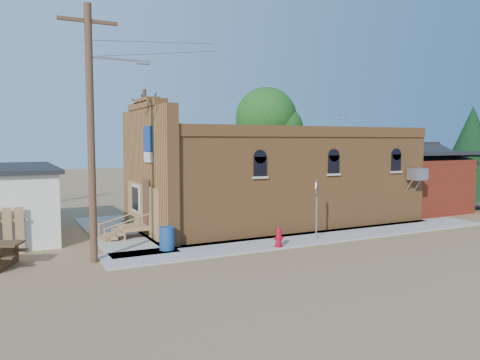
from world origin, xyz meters
name	(u,v)px	position (x,y,z in m)	size (l,w,h in m)	color
ground	(304,246)	(0.00, 0.00, 0.00)	(120.00, 120.00, 0.00)	olive
sidewalk_south	(320,237)	(1.50, 0.90, 0.04)	(19.00, 2.20, 0.08)	#9E9991
sidewalk_west	(118,233)	(-6.30, 6.00, 0.04)	(2.60, 10.00, 0.08)	#9E9991
brick_bar	(271,178)	(1.64, 5.49, 2.34)	(16.40, 7.97, 6.30)	#A36431
red_shed	(406,174)	(11.50, 5.50, 2.27)	(5.40, 6.40, 4.30)	#5B1B0F
utility_pole	(92,128)	(-8.14, 1.20, 4.77)	(3.12, 0.26, 9.00)	#4E311F
tree_bare_near	(145,114)	(-3.00, 13.00, 5.96)	(2.80, 2.80, 7.65)	#4B3D2B
tree_leafy	(266,118)	(6.00, 13.50, 5.93)	(4.40, 4.40, 8.15)	#4B3D2B
evergreen_tree	(472,150)	(15.50, 4.00, 3.71)	(3.60, 3.60, 6.50)	#4B3D2B
fire_hydrant	(279,238)	(-1.24, 0.00, 0.45)	(0.42, 0.38, 0.76)	#A5091A
stop_sign	(317,194)	(0.96, 0.49, 2.06)	(0.52, 0.55, 2.58)	#99999E
trash_barrel	(167,238)	(-5.39, 1.53, 0.53)	(0.59, 0.59, 0.90)	navy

